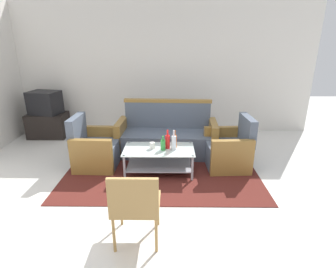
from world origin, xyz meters
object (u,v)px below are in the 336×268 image
armchair_right (229,150)px  cup (152,145)px  coffee_table (159,157)px  wicker_chair (135,203)px  bottle_red (168,141)px  bottle_orange (175,141)px  bottle_green (163,145)px  bottle_clear (174,142)px  couch (167,137)px  armchair_left (95,150)px  television (45,103)px  tv_stand (48,125)px

armchair_right → cup: bearing=97.7°
coffee_table → wicker_chair: size_ratio=1.31×
bottle_red → wicker_chair: 1.65m
bottle_orange → wicker_chair: (-0.41, -1.66, -0.02)m
bottle_green → bottle_clear: (0.17, 0.01, 0.03)m
bottle_red → bottle_green: bearing=-134.1°
couch → bottle_clear: (0.12, -0.83, 0.22)m
armchair_left → bottle_orange: armchair_left is taller
television → bottle_clear: bearing=160.6°
wicker_chair → television: bearing=125.1°
armchair_right → cup: (-1.26, -0.23, 0.17)m
bottle_orange → television: (-2.73, 1.61, 0.24)m
armchair_left → television: 2.06m
bottle_clear → tv_stand: bottle_clear is taller
couch → cup: size_ratio=18.29×
armchair_left → bottle_orange: 1.35m
coffee_table → wicker_chair: 1.62m
wicker_chair → bottle_clear: bearing=75.4°
armchair_right → coffee_table: armchair_right is taller
bottle_clear → wicker_chair: (-0.40, -1.56, -0.04)m
armchair_right → wicker_chair: 2.28m
coffee_table → bottle_clear: size_ratio=3.44×
cup → wicker_chair: size_ratio=0.12×
armchair_left → armchair_right: size_ratio=1.00×
bottle_clear → television: 3.22m
couch → bottle_red: (0.02, -0.76, 0.21)m
bottle_clear → cup: 0.35m
armchair_right → bottle_red: armchair_right is taller
bottle_clear → wicker_chair: 1.61m
armchair_right → couch: bearing=59.4°
bottle_orange → wicker_chair: size_ratio=0.34×
bottle_red → bottle_green: bottle_red is taller
armchair_left → tv_stand: (-1.41, 1.42, -0.03)m
couch → television: 2.78m
armchair_right → television: size_ratio=1.25×
couch → bottle_green: 0.86m
armchair_right → tv_stand: size_ratio=1.06×
bottle_green → cup: bearing=161.5°
armchair_left → coffee_table: bearing=78.6°
coffee_table → tv_stand: (-2.49, 1.67, -0.01)m
armchair_right → bottle_clear: bearing=104.2°
bottle_green → tv_stand: bottle_green is taller
coffee_table → bottle_orange: 0.35m
bottle_green → cup: 0.18m
bottle_red → television: television is taller
coffee_table → television: size_ratio=1.61×
couch → wicker_chair: couch is taller
armchair_right → tv_stand: armchair_right is taller
bottle_green → bottle_red: bearing=45.9°
armchair_right → bottle_clear: armchair_right is taller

